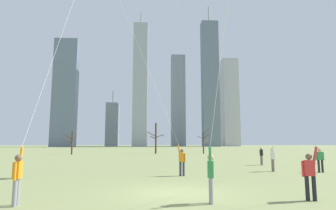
{
  "coord_description": "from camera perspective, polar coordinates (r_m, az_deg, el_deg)",
  "views": [
    {
      "loc": [
        -1.03,
        -11.68,
        2.01
      ],
      "look_at": [
        0.0,
        6.0,
        4.37
      ],
      "focal_mm": 30.17,
      "sensor_mm": 36.0,
      "label": 1
    }
  ],
  "objects": [
    {
      "name": "bare_tree_leftmost",
      "position": [
        50.75,
        -18.91,
        -7.09
      ],
      "size": [
        2.14,
        2.55,
        4.22
      ],
      "color": "#423326",
      "rests_on": "ground"
    },
    {
      "name": "skyline_wide_slab",
      "position": [
        159.98,
        12.34,
        0.5
      ],
      "size": [
        8.45,
        9.61,
        48.04
      ],
      "color": "#B2B2B7",
      "rests_on": "ground"
    },
    {
      "name": "skyline_tall_tower",
      "position": [
        157.69,
        2.05,
        0.98
      ],
      "size": [
        7.76,
        6.1,
        50.93
      ],
      "color": "gray",
      "rests_on": "ground"
    },
    {
      "name": "kite_flyer_midfield_center_orange",
      "position": [
        7.67,
        10.68,
        2.81
      ],
      "size": [
        1.1,
        11.59,
        13.16
      ],
      "color": "gray",
      "rests_on": "ground"
    },
    {
      "name": "skyline_short_annex",
      "position": [
        153.97,
        -11.16,
        -3.94
      ],
      "size": [
        5.9,
        11.21,
        29.7
      ],
      "color": "gray",
      "rests_on": "ground"
    },
    {
      "name": "bystander_watching_nearby",
      "position": [
        27.05,
        18.34,
        -9.54
      ],
      "size": [
        0.22,
        0.51,
        1.62
      ],
      "color": "#726656",
      "rests_on": "ground"
    },
    {
      "name": "skyline_squat_block",
      "position": [
        142.86,
        -20.06,
        2.48
      ],
      "size": [
        10.99,
        5.58,
        51.64
      ],
      "color": "slate",
      "rests_on": "ground"
    },
    {
      "name": "skyline_slender_spire",
      "position": [
        146.16,
        8.51,
        4.48
      ],
      "size": [
        8.37,
        6.2,
        73.36
      ],
      "color": "slate",
      "rests_on": "ground"
    },
    {
      "name": "kite_flyer_foreground_right_green",
      "position": [
        19.82,
        -2.02,
        1.2
      ],
      "size": [
        7.02,
        10.95,
        20.61
      ],
      "color": "#33384C",
      "rests_on": "ground"
    },
    {
      "name": "bare_tree_far_right_edge",
      "position": [
        51.79,
        7.26,
        -7.41
      ],
      "size": [
        2.21,
        2.19,
        4.63
      ],
      "color": "#4C3828",
      "rests_on": "ground"
    },
    {
      "name": "skyline_mid_tower_left",
      "position": [
        143.49,
        -5.61,
        4.14
      ],
      "size": [
        7.11,
        9.58,
        69.39
      ],
      "color": "#9EA3AD",
      "rests_on": "ground"
    },
    {
      "name": "kite_flyer_far_back_red",
      "position": [
        12.68,
        -22.89,
        4.74
      ],
      "size": [
        0.71,
        10.05,
        17.61
      ],
      "color": "gray",
      "rests_on": "ground"
    },
    {
      "name": "ground_plane",
      "position": [
        11.89,
        1.76,
        -17.31
      ],
      "size": [
        400.0,
        400.0,
        0.0
      ],
      "primitive_type": "plane",
      "color": "#848E56"
    },
    {
      "name": "kite_flyer_foreground_left_yellow",
      "position": [
        18.91,
        24.82,
        -0.86
      ],
      "size": [
        2.38,
        14.63,
        15.26
      ],
      "color": "#726656",
      "rests_on": "ground"
    },
    {
      "name": "bare_tree_center",
      "position": [
        51.82,
        -2.52,
        -6.64
      ],
      "size": [
        3.04,
        1.6,
        5.56
      ],
      "color": "#423326",
      "rests_on": "ground"
    },
    {
      "name": "bystander_strolling_midfield",
      "position": [
        22.04,
        28.38,
        -9.56
      ],
      "size": [
        0.49,
        0.3,
        1.62
      ],
      "color": "black",
      "rests_on": "ground"
    }
  ]
}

